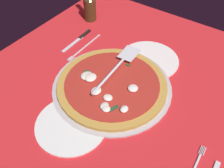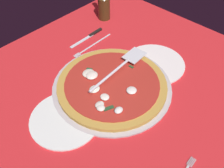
{
  "view_description": "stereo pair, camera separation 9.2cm",
  "coord_description": "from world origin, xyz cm",
  "px_view_note": "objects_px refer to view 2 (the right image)",
  "views": [
    {
      "loc": [
        -54.4,
        -30.67,
        68.46
      ],
      "look_at": [
        -2.4,
        5.49,
        2.05
      ],
      "focal_mm": 40.33,
      "sensor_mm": 36.0,
      "label": 1
    },
    {
      "loc": [
        -48.64,
        -37.8,
        68.46
      ],
      "look_at": [
        -2.4,
        5.49,
        2.05
      ],
      "focal_mm": 40.33,
      "sensor_mm": 36.0,
      "label": 2
    }
  ],
  "objects_px": {
    "dinner_plate_left": "(65,119)",
    "place_setting_far": "(91,41)",
    "dinner_plate_right": "(154,64)",
    "pizza": "(112,85)",
    "pizza_server": "(121,66)",
    "beer_bottle": "(104,4)"
  },
  "relations": [
    {
      "from": "pizza",
      "to": "place_setting_far",
      "type": "distance_m",
      "value": 0.3
    },
    {
      "from": "pizza_server",
      "to": "beer_bottle",
      "type": "distance_m",
      "value": 0.41
    },
    {
      "from": "dinner_plate_left",
      "to": "dinner_plate_right",
      "type": "xyz_separation_m",
      "value": [
        0.42,
        -0.05,
        0.0
      ]
    },
    {
      "from": "dinner_plate_left",
      "to": "dinner_plate_right",
      "type": "distance_m",
      "value": 0.43
    },
    {
      "from": "dinner_plate_right",
      "to": "pizza",
      "type": "relative_size",
      "value": 0.61
    },
    {
      "from": "pizza_server",
      "to": "place_setting_far",
      "type": "distance_m",
      "value": 0.25
    },
    {
      "from": "dinner_plate_right",
      "to": "beer_bottle",
      "type": "bearing_deg",
      "value": 74.72
    },
    {
      "from": "pizza",
      "to": "pizza_server",
      "type": "distance_m",
      "value": 0.08
    },
    {
      "from": "pizza",
      "to": "place_setting_far",
      "type": "bearing_deg",
      "value": 61.19
    },
    {
      "from": "pizza",
      "to": "pizza_server",
      "type": "bearing_deg",
      "value": 16.97
    },
    {
      "from": "beer_bottle",
      "to": "pizza_server",
      "type": "bearing_deg",
      "value": -126.59
    },
    {
      "from": "pizza_server",
      "to": "place_setting_far",
      "type": "bearing_deg",
      "value": 71.3
    },
    {
      "from": "dinner_plate_right",
      "to": "pizza",
      "type": "bearing_deg",
      "value": 169.84
    },
    {
      "from": "dinner_plate_left",
      "to": "place_setting_far",
      "type": "relative_size",
      "value": 1.08
    },
    {
      "from": "pizza",
      "to": "place_setting_far",
      "type": "relative_size",
      "value": 1.84
    },
    {
      "from": "pizza_server",
      "to": "beer_bottle",
      "type": "bearing_deg",
      "value": 50.34
    },
    {
      "from": "dinner_plate_right",
      "to": "pizza_server",
      "type": "height_order",
      "value": "pizza_server"
    },
    {
      "from": "pizza_server",
      "to": "place_setting_far",
      "type": "relative_size",
      "value": 1.39
    },
    {
      "from": "place_setting_far",
      "to": "beer_bottle",
      "type": "relative_size",
      "value": 1.02
    },
    {
      "from": "pizza",
      "to": "dinner_plate_right",
      "type": "bearing_deg",
      "value": -10.16
    },
    {
      "from": "dinner_plate_left",
      "to": "beer_bottle",
      "type": "bearing_deg",
      "value": 32.54
    },
    {
      "from": "dinner_plate_right",
      "to": "place_setting_far",
      "type": "distance_m",
      "value": 0.31
    }
  ]
}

